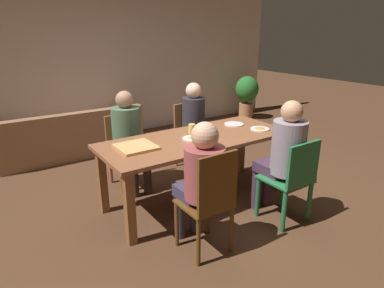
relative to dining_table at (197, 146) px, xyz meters
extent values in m
plane|color=#533420|center=(0.00, 0.00, -0.66)|extent=(20.00, 20.00, 0.00)
cube|color=beige|center=(0.00, 3.01, 0.74)|extent=(7.64, 0.12, 2.80)
cube|color=brown|center=(0.00, 0.00, 0.08)|extent=(2.13, 0.87, 0.04)
cube|color=brown|center=(-0.98, -0.35, -0.30)|extent=(0.08, 0.08, 0.72)
cube|color=brown|center=(0.98, -0.35, -0.30)|extent=(0.08, 0.08, 0.72)
cube|color=brown|center=(-0.98, 0.35, -0.30)|extent=(0.08, 0.08, 0.72)
cube|color=brown|center=(0.98, 0.35, -0.30)|extent=(0.08, 0.08, 0.72)
cylinder|color=brown|center=(0.68, 0.63, -0.44)|extent=(0.04, 0.04, 0.44)
cylinder|color=brown|center=(0.34, 0.63, -0.44)|extent=(0.04, 0.04, 0.44)
cylinder|color=brown|center=(0.68, 1.00, -0.44)|extent=(0.04, 0.04, 0.44)
cylinder|color=brown|center=(0.34, 1.00, -0.44)|extent=(0.04, 0.04, 0.44)
cube|color=brown|center=(0.51, 0.81, -0.21)|extent=(0.40, 0.42, 0.02)
cube|color=brown|center=(0.51, 1.01, 0.02)|extent=(0.38, 0.03, 0.44)
cylinder|color=#3D4135|center=(0.59, 0.52, -0.43)|extent=(0.10, 0.10, 0.46)
cylinder|color=#3D4135|center=(0.43, 0.52, -0.43)|extent=(0.10, 0.10, 0.46)
cube|color=#3D4135|center=(0.51, 0.66, -0.15)|extent=(0.28, 0.31, 0.11)
cylinder|color=#312D36|center=(0.51, 0.81, 0.10)|extent=(0.31, 0.31, 0.49)
sphere|color=beige|center=(0.51, 0.81, 0.44)|extent=(0.21, 0.21, 0.21)
cylinder|color=#256D3E|center=(0.32, -0.65, -0.44)|extent=(0.05, 0.05, 0.44)
cylinder|color=#256D3E|center=(0.70, -0.65, -0.44)|extent=(0.05, 0.05, 0.44)
cylinder|color=#256D3E|center=(0.32, -1.00, -0.44)|extent=(0.05, 0.05, 0.44)
cylinder|color=#256D3E|center=(0.70, -1.00, -0.44)|extent=(0.05, 0.05, 0.44)
cube|color=#256D3E|center=(0.51, -0.83, -0.21)|extent=(0.45, 0.42, 0.02)
cube|color=#256D3E|center=(0.51, -1.02, 0.01)|extent=(0.42, 0.03, 0.42)
cylinder|color=#442C42|center=(0.43, -0.52, -0.43)|extent=(0.10, 0.10, 0.46)
cylinder|color=#442C42|center=(0.59, -0.52, -0.43)|extent=(0.10, 0.10, 0.46)
cube|color=#442C42|center=(0.51, -0.66, -0.15)|extent=(0.30, 0.33, 0.11)
cylinder|color=gray|center=(0.51, -0.83, 0.12)|extent=(0.33, 0.33, 0.54)
sphere|color=tan|center=(0.51, -0.83, 0.48)|extent=(0.21, 0.21, 0.21)
cylinder|color=#9A5A36|center=(-0.29, 0.65, -0.44)|extent=(0.04, 0.04, 0.44)
cylinder|color=#9A5A36|center=(-0.65, 0.65, -0.44)|extent=(0.04, 0.04, 0.44)
cylinder|color=#9A5A36|center=(-0.29, 0.99, -0.44)|extent=(0.04, 0.04, 0.44)
cylinder|color=#9A5A36|center=(-0.65, 0.99, -0.44)|extent=(0.04, 0.04, 0.44)
cube|color=#9A5A36|center=(-0.47, 0.82, -0.21)|extent=(0.42, 0.40, 0.02)
cube|color=#9A5A36|center=(-0.47, 1.01, 0.01)|extent=(0.40, 0.03, 0.41)
cylinder|color=#443A3D|center=(-0.39, 0.48, -0.43)|extent=(0.10, 0.10, 0.46)
cylinder|color=#443A3D|center=(-0.56, 0.48, -0.43)|extent=(0.10, 0.10, 0.46)
cube|color=#443A3D|center=(-0.47, 0.64, -0.15)|extent=(0.31, 0.36, 0.11)
cylinder|color=#4E7050|center=(-0.47, 0.82, 0.10)|extent=(0.35, 0.35, 0.48)
sphere|color=tan|center=(-0.47, 0.82, 0.43)|extent=(0.21, 0.21, 0.21)
cylinder|color=brown|center=(-0.65, -0.61, -0.44)|extent=(0.04, 0.04, 0.44)
cylinder|color=brown|center=(-0.30, -0.61, -0.44)|extent=(0.04, 0.04, 0.44)
cylinder|color=brown|center=(-0.65, -0.95, -0.44)|extent=(0.04, 0.04, 0.44)
cylinder|color=brown|center=(-0.30, -0.95, -0.44)|extent=(0.04, 0.04, 0.44)
cube|color=brown|center=(-0.47, -0.78, -0.21)|extent=(0.41, 0.39, 0.02)
cube|color=brown|center=(-0.47, -0.96, 0.05)|extent=(0.39, 0.03, 0.50)
cylinder|color=#3A334D|center=(-0.56, -0.51, -0.43)|extent=(0.10, 0.10, 0.46)
cylinder|color=#3A334D|center=(-0.39, -0.51, -0.43)|extent=(0.10, 0.10, 0.46)
cube|color=#3A334D|center=(-0.47, -0.64, -0.15)|extent=(0.31, 0.28, 0.11)
cylinder|color=#9B4646|center=(-0.47, -0.78, 0.08)|extent=(0.34, 0.34, 0.45)
sphere|color=#E0AA88|center=(-0.47, -0.78, 0.41)|extent=(0.23, 0.23, 0.23)
cube|color=tan|center=(-0.70, 0.06, 0.11)|extent=(0.37, 0.37, 0.03)
cylinder|color=white|center=(0.79, -0.16, 0.11)|extent=(0.22, 0.22, 0.01)
cone|color=orange|center=(0.79, -0.16, 0.12)|extent=(0.13, 0.13, 0.02)
cylinder|color=white|center=(-0.08, -0.01, 0.11)|extent=(0.20, 0.20, 0.01)
cone|color=#C98C3E|center=(-0.08, -0.01, 0.12)|extent=(0.09, 0.09, 0.02)
cylinder|color=white|center=(0.67, 0.17, 0.11)|extent=(0.24, 0.24, 0.01)
cylinder|color=silver|center=(-0.13, -0.23, 0.17)|extent=(0.06, 0.06, 0.13)
cylinder|color=#DDC560|center=(0.04, 0.17, 0.15)|extent=(0.08, 0.08, 0.10)
cube|color=#946948|center=(-0.76, 2.39, -0.47)|extent=(2.13, 0.84, 0.39)
cube|color=#946948|center=(-0.76, 2.05, -0.11)|extent=(2.13, 0.16, 0.33)
cube|color=#946948|center=(0.20, 2.39, -0.18)|extent=(0.20, 0.79, 0.18)
cylinder|color=#AC7248|center=(3.04, 2.45, -0.49)|extent=(0.30, 0.30, 0.34)
cylinder|color=brown|center=(3.04, 2.45, -0.26)|extent=(0.05, 0.05, 0.12)
ellipsoid|color=#276E2A|center=(3.04, 2.45, -0.01)|extent=(0.49, 0.49, 0.54)
camera|label=1|loc=(-2.00, -2.84, 1.22)|focal=31.28mm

